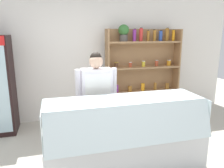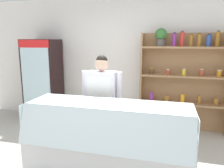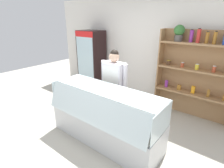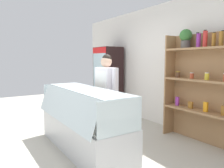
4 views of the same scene
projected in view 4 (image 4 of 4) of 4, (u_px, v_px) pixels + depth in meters
The scene contains 6 objects.
ground_plane at pixel (74, 147), 3.72m from camera, with size 12.00×12.00×0.00m, color #B7B2A3.
back_wall at pixel (168, 66), 4.79m from camera, with size 6.80×0.10×2.70m, color white.
drinks_fridge at pixel (108, 80), 6.13m from camera, with size 0.74×0.56×1.82m.
shelving_unit at pixel (207, 80), 3.70m from camera, with size 1.65×0.29×2.03m.
deli_display_case at pixel (83, 130), 3.61m from camera, with size 2.12×0.77×1.01m.
shop_clerk at pixel (106, 89), 4.08m from camera, with size 0.64×0.25×1.58m.
Camera 4 is at (3.36, -1.40, 1.48)m, focal length 35.00 mm.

